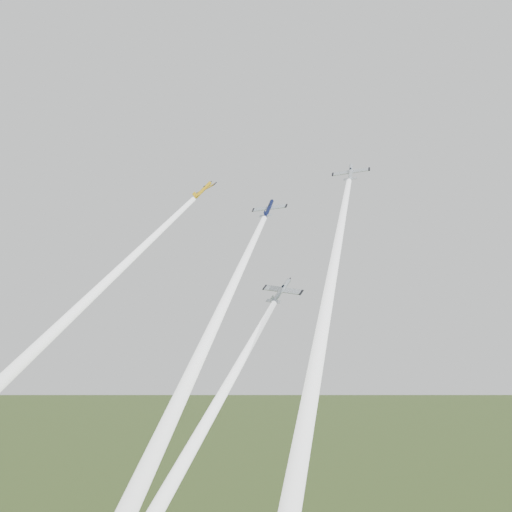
# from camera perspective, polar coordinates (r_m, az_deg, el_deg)

# --- Properties ---
(plane_yellow) EXTENTS (8.03, 8.11, 6.54)m
(plane_yellow) POSITION_cam_1_polar(r_m,az_deg,el_deg) (131.73, -4.72, 5.88)
(plane_yellow) COLOR gold
(smoke_trail_yellow) EXTENTS (19.80, 45.59, 46.10)m
(smoke_trail_yellow) POSITION_cam_1_polar(r_m,az_deg,el_deg) (114.83, -15.12, -4.14)
(smoke_trail_yellow) COLOR white
(plane_navy) EXTENTS (7.62, 6.37, 5.81)m
(plane_navy) POSITION_cam_1_polar(r_m,az_deg,el_deg) (120.58, 1.14, 4.24)
(plane_navy) COLOR #0D143C
(smoke_trail_navy) EXTENTS (7.19, 47.06, 45.23)m
(smoke_trail_navy) POSITION_cam_1_polar(r_m,az_deg,el_deg) (94.86, -4.14, -6.99)
(smoke_trail_navy) COLOR white
(plane_silver_right) EXTENTS (8.53, 7.18, 6.31)m
(plane_silver_right) POSITION_cam_1_polar(r_m,az_deg,el_deg) (122.70, 8.40, 7.37)
(plane_silver_right) COLOR silver
(smoke_trail_silver_right) EXTENTS (13.17, 55.56, 53.91)m
(smoke_trail_silver_right) POSITION_cam_1_polar(r_m,az_deg,el_deg) (89.31, 6.13, -5.33)
(smoke_trail_silver_right) COLOR white
(plane_silver_low) EXTENTS (9.30, 7.18, 7.59)m
(plane_silver_low) POSITION_cam_1_polar(r_m,az_deg,el_deg) (113.39, 2.23, -3.13)
(plane_silver_low) COLOR #A3A9B1
(smoke_trail_silver_low) EXTENTS (6.38, 41.36, 39.73)m
(smoke_trail_silver_low) POSITION_cam_1_polar(r_m,az_deg,el_deg) (95.31, -4.68, -14.94)
(smoke_trail_silver_low) COLOR white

